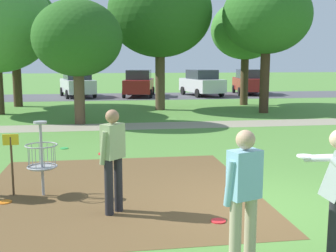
# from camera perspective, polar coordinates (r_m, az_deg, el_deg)

# --- Properties ---
(ground_plane) EXTENTS (160.00, 160.00, 0.00)m
(ground_plane) POSITION_cam_1_polar(r_m,az_deg,el_deg) (7.47, 12.53, -10.73)
(ground_plane) COLOR #518438
(dirt_tee_pad) EXTENTS (5.11, 5.35, 0.01)m
(dirt_tee_pad) POSITION_cam_1_polar(r_m,az_deg,el_deg) (8.27, -6.59, -8.61)
(dirt_tee_pad) COLOR brown
(dirt_tee_pad) RESTS_ON ground
(disc_golf_basket) EXTENTS (0.98, 0.58, 1.39)m
(disc_golf_basket) POSITION_cam_1_polar(r_m,az_deg,el_deg) (8.09, -17.12, -3.85)
(disc_golf_basket) COLOR #9E9EA3
(disc_golf_basket) RESTS_ON ground
(player_foreground_watching) EXTENTS (0.50, 0.44, 1.71)m
(player_foreground_watching) POSITION_cam_1_polar(r_m,az_deg,el_deg) (4.95, 10.20, -9.02)
(player_foreground_watching) COLOR tan
(player_foreground_watching) RESTS_ON ground
(player_throwing) EXTENTS (0.45, 0.45, 1.71)m
(player_throwing) POSITION_cam_1_polar(r_m,az_deg,el_deg) (6.86, -7.46, -3.94)
(player_throwing) COLOR #232328
(player_throwing) RESTS_ON ground
(frisbee_near_basket) EXTENTS (0.23, 0.23, 0.02)m
(frisbee_near_basket) POSITION_cam_1_polar(r_m,az_deg,el_deg) (6.76, 6.81, -12.64)
(frisbee_near_basket) COLOR red
(frisbee_near_basket) RESTS_ON ground
(frisbee_far_left) EXTENTS (0.23, 0.23, 0.02)m
(frisbee_far_left) POSITION_cam_1_polar(r_m,az_deg,el_deg) (8.08, -21.19, -9.56)
(frisbee_far_left) COLOR orange
(frisbee_far_left) RESTS_ON ground
(frisbee_far_right) EXTENTS (0.23, 0.23, 0.02)m
(frisbee_far_right) POSITION_cam_1_polar(r_m,az_deg,el_deg) (12.36, -13.87, -2.94)
(frisbee_far_right) COLOR green
(frisbee_far_right) RESTS_ON ground
(tree_near_left) EXTENTS (5.15, 5.15, 7.01)m
(tree_near_left) POSITION_cam_1_polar(r_m,az_deg,el_deg) (21.50, -1.10, 15.03)
(tree_near_left) COLOR brown
(tree_near_left) RESTS_ON ground
(tree_near_right) EXTENTS (4.65, 4.65, 6.47)m
(tree_near_right) POSITION_cam_1_polar(r_m,az_deg,el_deg) (24.42, -20.10, 13.00)
(tree_near_right) COLOR #422D1E
(tree_near_right) RESTS_ON ground
(tree_mid_left) EXTENTS (3.46, 3.46, 4.80)m
(tree_mid_left) POSITION_cam_1_polar(r_m,az_deg,el_deg) (16.91, -12.13, 11.46)
(tree_mid_left) COLOR brown
(tree_mid_left) RESTS_ON ground
(tree_mid_center) EXTENTS (3.84, 3.84, 5.80)m
(tree_mid_center) POSITION_cam_1_polar(r_m,az_deg,el_deg) (24.19, 10.46, 12.61)
(tree_mid_center) COLOR #4C3823
(tree_mid_center) RESTS_ON ground
(tree_far_left) EXTENTS (4.14, 4.14, 6.30)m
(tree_far_left) POSITION_cam_1_polar(r_m,az_deg,el_deg) (20.74, 13.21, 14.24)
(tree_far_left) COLOR #422D1E
(tree_far_left) RESTS_ON ground
(parking_lot_strip) EXTENTS (36.00, 6.00, 0.01)m
(parking_lot_strip) POSITION_cam_1_polar(r_m,az_deg,el_deg) (29.76, -3.63, 4.04)
(parking_lot_strip) COLOR #4C4C51
(parking_lot_strip) RESTS_ON ground
(parked_car_leftmost) EXTENTS (2.70, 4.50, 1.84)m
(parked_car_leftmost) POSITION_cam_1_polar(r_m,az_deg,el_deg) (29.82, -12.15, 5.64)
(parked_car_leftmost) COLOR silver
(parked_car_leftmost) RESTS_ON ground
(parked_car_center_left) EXTENTS (2.51, 4.45, 1.84)m
(parked_car_center_left) POSITION_cam_1_polar(r_m,az_deg,el_deg) (29.54, -3.94, 5.79)
(parked_car_center_left) COLOR maroon
(parked_car_center_left) RESTS_ON ground
(parked_car_center_right) EXTENTS (2.61, 4.48, 1.84)m
(parked_car_center_right) POSITION_cam_1_polar(r_m,az_deg,el_deg) (30.19, 4.58, 5.84)
(parked_car_center_right) COLOR silver
(parked_car_center_right) RESTS_ON ground
(parked_car_rightmost) EXTENTS (2.42, 4.41, 1.84)m
(parked_car_rightmost) POSITION_cam_1_polar(r_m,az_deg,el_deg) (32.10, 10.86, 5.89)
(parked_car_rightmost) COLOR maroon
(parked_car_rightmost) RESTS_ON ground
(gravel_path) EXTENTS (40.00, 1.71, 0.00)m
(gravel_path) POSITION_cam_1_polar(r_m,az_deg,el_deg) (16.32, 0.63, 0.11)
(gravel_path) COLOR gray
(gravel_path) RESTS_ON ground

